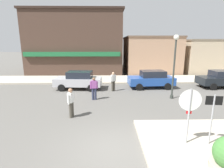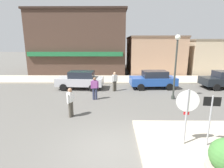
{
  "view_description": "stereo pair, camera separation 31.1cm",
  "coord_description": "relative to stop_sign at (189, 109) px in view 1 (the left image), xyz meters",
  "views": [
    {
      "loc": [
        -0.26,
        -5.83,
        3.89
      ],
      "look_at": [
        -0.04,
        4.5,
        1.5
      ],
      "focal_mm": 28.0,
      "sensor_mm": 36.0,
      "label": 1
    },
    {
      "loc": [
        0.05,
        -5.83,
        3.89
      ],
      "look_at": [
        -0.04,
        4.5,
        1.5
      ],
      "focal_mm": 28.0,
      "sensor_mm": 36.0,
      "label": 2
    }
  ],
  "objects": [
    {
      "name": "ground_plane",
      "position": [
        -2.74,
        -0.21,
        -1.52
      ],
      "size": [
        160.0,
        160.0,
        0.0
      ],
      "primitive_type": "plane",
      "color": "#5B5954"
    },
    {
      "name": "one_way_sign",
      "position": [
        0.84,
        -0.09,
        -0.19
      ],
      "size": [
        0.6,
        0.08,
        2.1
      ],
      "color": "#9E9EA3",
      "rests_on": "ground"
    },
    {
      "name": "pedestrian_crossing_far",
      "position": [
        -5.0,
        2.85,
        -0.65
      ],
      "size": [
        0.33,
        0.55,
        1.61
      ],
      "color": "#4C473D",
      "rests_on": "ground"
    },
    {
      "name": "parked_car_second",
      "position": [
        0.84,
        9.19,
        -0.71
      ],
      "size": [
        4.1,
        2.07,
        1.56
      ],
      "color": "#234C9E",
      "rests_on": "ground"
    },
    {
      "name": "stop_sign",
      "position": [
        0.0,
        0.0,
        0.0
      ],
      "size": [
        0.82,
        0.11,
        2.3
      ],
      "color": "#9E9EA3",
      "rests_on": "ground"
    },
    {
      "name": "building_storefront_left_mid",
      "position": [
        11.24,
        17.8,
        0.71
      ],
      "size": [
        8.57,
        5.35,
        4.44
      ],
      "color": "tan",
      "rests_on": "ground"
    },
    {
      "name": "building_corner_shop",
      "position": [
        -7.2,
        19.41,
        2.45
      ],
      "size": [
        12.13,
        9.86,
        7.93
      ],
      "color": "#473328",
      "rests_on": "ground"
    },
    {
      "name": "pedestrian_kerb_side",
      "position": [
        -2.6,
        8.15,
        -0.65
      ],
      "size": [
        0.52,
        0.37,
        1.61
      ],
      "color": "#4C473D",
      "rests_on": "ground"
    },
    {
      "name": "building_storefront_left_near",
      "position": [
        2.83,
        18.82,
        0.9
      ],
      "size": [
        6.94,
        7.79,
        4.82
      ],
      "color": "tan",
      "rests_on": "ground"
    },
    {
      "name": "pedestrian_crossing_near",
      "position": [
        -4.01,
        5.85,
        -0.65
      ],
      "size": [
        0.55,
        0.24,
        1.61
      ],
      "color": "#2D334C",
      "rests_on": "ground"
    },
    {
      "name": "lamp_post",
      "position": [
        1.6,
        6.04,
        1.44
      ],
      "size": [
        0.36,
        0.36,
        4.54
      ],
      "color": "#333833",
      "rests_on": "ground"
    },
    {
      "name": "kerb_far",
      "position": [
        -2.74,
        12.74,
        -1.44
      ],
      "size": [
        80.0,
        4.0,
        0.15
      ],
      "primitive_type": "cube",
      "color": "#B7AD99",
      "rests_on": "ground"
    },
    {
      "name": "parked_car_nearest",
      "position": [
        -5.59,
        8.91,
        -0.71
      ],
      "size": [
        4.1,
        2.07,
        1.56
      ],
      "color": "#B7B7BC",
      "rests_on": "ground"
    },
    {
      "name": "parked_car_third",
      "position": [
        7.2,
        9.17,
        -0.71
      ],
      "size": [
        4.08,
        2.03,
        1.56
      ],
      "color": "black",
      "rests_on": "ground"
    }
  ]
}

